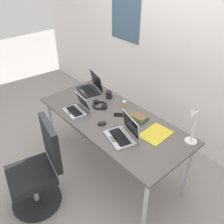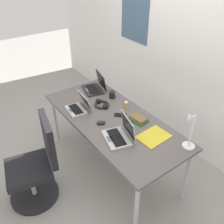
{
  "view_description": "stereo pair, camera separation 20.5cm",
  "coord_description": "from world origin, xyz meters",
  "px_view_note": "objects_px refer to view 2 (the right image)",
  "views": [
    {
      "loc": [
        1.66,
        -1.45,
        2.31
      ],
      "look_at": [
        0.0,
        0.0,
        0.82
      ],
      "focal_mm": 39.43,
      "sensor_mm": 36.0,
      "label": 1
    },
    {
      "loc": [
        1.79,
        -1.29,
        2.31
      ],
      "look_at": [
        0.0,
        0.0,
        0.82
      ],
      "focal_mm": 39.43,
      "sensor_mm": 36.0,
      "label": 2
    }
  ],
  "objects_px": {
    "computer_mouse": "(101,123)",
    "book_stack": "(138,119)",
    "cell_phone": "(120,115)",
    "office_chair": "(37,168)",
    "laptop_back_left": "(120,134)",
    "coffee_mug": "(112,95)",
    "headphones": "(102,104)",
    "laptop_near_mouse": "(95,87)",
    "desk_lamp": "(190,132)",
    "pill_bottle": "(126,105)",
    "laptop_front_left": "(79,107)",
    "paper_folder_front_right": "(154,137)"
  },
  "relations": [
    {
      "from": "computer_mouse",
      "to": "paper_folder_front_right",
      "type": "relative_size",
      "value": 0.31
    },
    {
      "from": "cell_phone",
      "to": "office_chair",
      "type": "height_order",
      "value": "office_chair"
    },
    {
      "from": "computer_mouse",
      "to": "book_stack",
      "type": "distance_m",
      "value": 0.4
    },
    {
      "from": "computer_mouse",
      "to": "book_stack",
      "type": "relative_size",
      "value": 0.42
    },
    {
      "from": "laptop_near_mouse",
      "to": "book_stack",
      "type": "xyz_separation_m",
      "value": [
        0.85,
        0.0,
        -0.02
      ]
    },
    {
      "from": "headphones",
      "to": "coffee_mug",
      "type": "height_order",
      "value": "coffee_mug"
    },
    {
      "from": "laptop_back_left",
      "to": "coffee_mug",
      "type": "distance_m",
      "value": 0.78
    },
    {
      "from": "laptop_back_left",
      "to": "book_stack",
      "type": "distance_m",
      "value": 0.36
    },
    {
      "from": "laptop_near_mouse",
      "to": "paper_folder_front_right",
      "type": "distance_m",
      "value": 1.15
    },
    {
      "from": "desk_lamp",
      "to": "office_chair",
      "type": "height_order",
      "value": "desk_lamp"
    },
    {
      "from": "desk_lamp",
      "to": "book_stack",
      "type": "distance_m",
      "value": 0.63
    },
    {
      "from": "laptop_front_left",
      "to": "paper_folder_front_right",
      "type": "bearing_deg",
      "value": 22.62
    },
    {
      "from": "headphones",
      "to": "cell_phone",
      "type": "bearing_deg",
      "value": 9.58
    },
    {
      "from": "laptop_near_mouse",
      "to": "laptop_back_left",
      "type": "distance_m",
      "value": 1.03
    },
    {
      "from": "computer_mouse",
      "to": "office_chair",
      "type": "xyz_separation_m",
      "value": [
        -0.14,
        -0.72,
        -0.36
      ]
    },
    {
      "from": "laptop_back_left",
      "to": "paper_folder_front_right",
      "type": "relative_size",
      "value": 1.18
    },
    {
      "from": "laptop_front_left",
      "to": "desk_lamp",
      "type": "bearing_deg",
      "value": 22.94
    },
    {
      "from": "paper_folder_front_right",
      "to": "book_stack",
      "type": "bearing_deg",
      "value": 169.83
    },
    {
      "from": "pill_bottle",
      "to": "paper_folder_front_right",
      "type": "height_order",
      "value": "pill_bottle"
    },
    {
      "from": "laptop_back_left",
      "to": "cell_phone",
      "type": "bearing_deg",
      "value": 141.85
    },
    {
      "from": "cell_phone",
      "to": "laptop_front_left",
      "type": "bearing_deg",
      "value": -95.59
    },
    {
      "from": "cell_phone",
      "to": "paper_folder_front_right",
      "type": "distance_m",
      "value": 0.49
    },
    {
      "from": "pill_bottle",
      "to": "coffee_mug",
      "type": "height_order",
      "value": "coffee_mug"
    },
    {
      "from": "headphones",
      "to": "laptop_front_left",
      "type": "bearing_deg",
      "value": -106.65
    },
    {
      "from": "cell_phone",
      "to": "coffee_mug",
      "type": "distance_m",
      "value": 0.4
    },
    {
      "from": "desk_lamp",
      "to": "computer_mouse",
      "type": "height_order",
      "value": "desk_lamp"
    },
    {
      "from": "laptop_back_left",
      "to": "cell_phone",
      "type": "distance_m",
      "value": 0.39
    },
    {
      "from": "paper_folder_front_right",
      "to": "office_chair",
      "type": "xyz_separation_m",
      "value": [
        -0.62,
        -1.02,
        -0.35
      ]
    },
    {
      "from": "laptop_back_left",
      "to": "book_stack",
      "type": "height_order",
      "value": "laptop_back_left"
    },
    {
      "from": "office_chair",
      "to": "laptop_back_left",
      "type": "bearing_deg",
      "value": 59.13
    },
    {
      "from": "laptop_near_mouse",
      "to": "computer_mouse",
      "type": "bearing_deg",
      "value": -27.96
    },
    {
      "from": "laptop_back_left",
      "to": "headphones",
      "type": "distance_m",
      "value": 0.63
    },
    {
      "from": "laptop_near_mouse",
      "to": "computer_mouse",
      "type": "distance_m",
      "value": 0.76
    },
    {
      "from": "desk_lamp",
      "to": "pill_bottle",
      "type": "bearing_deg",
      "value": -178.71
    },
    {
      "from": "laptop_back_left",
      "to": "pill_bottle",
      "type": "height_order",
      "value": "laptop_back_left"
    },
    {
      "from": "desk_lamp",
      "to": "cell_phone",
      "type": "distance_m",
      "value": 0.83
    },
    {
      "from": "laptop_near_mouse",
      "to": "headphones",
      "type": "distance_m",
      "value": 0.4
    },
    {
      "from": "desk_lamp",
      "to": "cell_phone",
      "type": "xyz_separation_m",
      "value": [
        -0.78,
        -0.17,
        -0.19
      ]
    },
    {
      "from": "cell_phone",
      "to": "book_stack",
      "type": "distance_m",
      "value": 0.21
    },
    {
      "from": "laptop_near_mouse",
      "to": "cell_phone",
      "type": "xyz_separation_m",
      "value": [
        0.66,
        -0.09,
        -0.04
      ]
    },
    {
      "from": "laptop_front_left",
      "to": "book_stack",
      "type": "xyz_separation_m",
      "value": [
        0.56,
        0.41,
        -0.02
      ]
    },
    {
      "from": "paper_folder_front_right",
      "to": "laptop_near_mouse",
      "type": "bearing_deg",
      "value": 177.41
    },
    {
      "from": "laptop_front_left",
      "to": "cell_phone",
      "type": "height_order",
      "value": "laptop_front_left"
    },
    {
      "from": "laptop_front_left",
      "to": "coffee_mug",
      "type": "relative_size",
      "value": 2.54
    },
    {
      "from": "desk_lamp",
      "to": "computer_mouse",
      "type": "bearing_deg",
      "value": -150.94
    },
    {
      "from": "laptop_back_left",
      "to": "coffee_mug",
      "type": "xyz_separation_m",
      "value": [
        -0.68,
        0.39,
        -0.0
      ]
    },
    {
      "from": "desk_lamp",
      "to": "laptop_back_left",
      "type": "bearing_deg",
      "value": -139.13
    },
    {
      "from": "laptop_back_left",
      "to": "computer_mouse",
      "type": "height_order",
      "value": "laptop_back_left"
    },
    {
      "from": "computer_mouse",
      "to": "paper_folder_front_right",
      "type": "xyz_separation_m",
      "value": [
        0.48,
        0.3,
        -0.01
      ]
    },
    {
      "from": "office_chair",
      "to": "pill_bottle",
      "type": "bearing_deg",
      "value": 87.72
    }
  ]
}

